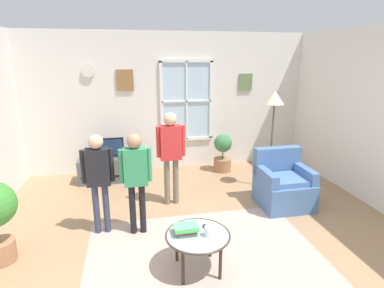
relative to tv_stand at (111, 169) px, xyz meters
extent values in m
cube|color=#9E7A56|center=(1.21, -2.60, -0.24)|extent=(6.22, 6.84, 0.02)
cube|color=silver|center=(1.21, 0.58, 1.14)|extent=(5.62, 0.12, 2.74)
cube|color=silver|center=(1.55, 0.51, 1.16)|extent=(1.02, 0.02, 1.58)
cube|color=white|center=(1.55, 0.49, 1.95)|extent=(1.08, 0.04, 0.06)
cube|color=white|center=(1.55, 0.49, 0.37)|extent=(1.08, 0.04, 0.06)
cube|color=white|center=(1.04, 0.49, 1.16)|extent=(0.06, 0.04, 1.58)
cube|color=white|center=(2.06, 0.49, 1.16)|extent=(0.06, 0.04, 1.58)
cube|color=white|center=(1.55, 0.49, 1.16)|extent=(0.03, 0.04, 1.58)
cube|color=white|center=(1.55, 0.49, 1.16)|extent=(1.02, 0.04, 0.03)
cube|color=olive|center=(0.35, 0.50, 1.60)|extent=(0.32, 0.03, 0.40)
cube|color=#667A4C|center=(2.80, 0.50, 1.53)|extent=(0.28, 0.03, 0.34)
cylinder|color=silver|center=(-0.31, 0.49, 1.78)|extent=(0.24, 0.04, 0.24)
cube|color=tan|center=(1.15, -2.71, -0.22)|extent=(2.74, 2.19, 0.01)
cube|color=#4C4C51|center=(0.00, 0.00, 0.00)|extent=(1.16, 0.41, 0.45)
cube|color=black|center=(0.00, -0.21, -0.07)|extent=(1.04, 0.02, 0.02)
cylinder|color=#4C4C4C|center=(0.00, 0.00, 0.25)|extent=(0.08, 0.08, 0.05)
cube|color=black|center=(0.00, 0.00, 0.43)|extent=(0.52, 0.05, 0.34)
cube|color=navy|center=(0.00, -0.03, 0.43)|extent=(0.48, 0.01, 0.30)
cube|color=#476B9E|center=(2.68, -1.62, -0.02)|extent=(0.76, 0.72, 0.42)
cube|color=#476B9E|center=(2.68, -1.32, 0.42)|extent=(0.76, 0.16, 0.45)
cube|color=#476B9E|center=(2.36, -1.62, 0.29)|extent=(0.12, 0.65, 0.20)
cube|color=#476B9E|center=(3.00, -1.62, 0.29)|extent=(0.12, 0.65, 0.20)
cube|color=#4D73AA|center=(2.68, -1.67, 0.23)|extent=(0.61, 0.50, 0.08)
cylinder|color=#99B2B7|center=(1.02, -2.84, 0.20)|extent=(0.68, 0.68, 0.02)
torus|color=#3F3328|center=(1.02, -2.84, 0.20)|extent=(0.70, 0.70, 0.02)
cylinder|color=#33281E|center=(0.82, -2.64, -0.02)|extent=(0.04, 0.04, 0.42)
cylinder|color=#33281E|center=(1.22, -2.64, -0.02)|extent=(0.04, 0.04, 0.42)
cylinder|color=#33281E|center=(0.82, -3.04, -0.02)|extent=(0.04, 0.04, 0.42)
cylinder|color=#33281E|center=(1.22, -3.04, -0.02)|extent=(0.04, 0.04, 0.42)
cube|color=#4B6742|center=(0.90, -2.79, 0.22)|extent=(0.21, 0.18, 0.03)
cube|color=#C234CA|center=(0.90, -2.79, 0.25)|extent=(0.23, 0.16, 0.03)
cube|color=#4CC83A|center=(0.90, -2.79, 0.28)|extent=(0.25, 0.19, 0.02)
cube|color=#5CBA7B|center=(0.90, -2.79, 0.30)|extent=(0.26, 0.17, 0.02)
cylinder|color=white|center=(1.12, -2.89, 0.27)|extent=(0.08, 0.08, 0.11)
cube|color=black|center=(1.14, -2.76, 0.22)|extent=(0.05, 0.14, 0.02)
cylinder|color=black|center=(0.36, -1.94, 0.12)|extent=(0.08, 0.08, 0.69)
cylinder|color=black|center=(0.48, -1.94, 0.12)|extent=(0.08, 0.08, 0.69)
cube|color=#338C59|center=(0.42, -1.94, 0.70)|extent=(0.30, 0.15, 0.49)
sphere|color=#A87A5B|center=(0.42, -1.94, 1.04)|extent=(0.19, 0.19, 0.19)
cylinder|color=#338C59|center=(0.25, -1.96, 0.73)|extent=(0.06, 0.06, 0.44)
cylinder|color=#338C59|center=(0.59, -1.96, 0.73)|extent=(0.06, 0.06, 0.44)
cylinder|color=#726656|center=(0.91, -1.18, 0.14)|extent=(0.09, 0.09, 0.74)
cylinder|color=#726656|center=(1.05, -1.18, 0.14)|extent=(0.09, 0.09, 0.74)
cube|color=red|center=(0.98, -1.18, 0.78)|extent=(0.32, 0.17, 0.53)
sphere|color=#D8AD8C|center=(0.98, -1.18, 1.14)|extent=(0.20, 0.20, 0.20)
cylinder|color=red|center=(0.79, -1.20, 0.81)|extent=(0.07, 0.07, 0.47)
cylinder|color=red|center=(1.17, -1.20, 0.81)|extent=(0.07, 0.07, 0.47)
cylinder|color=#333851|center=(-0.11, -1.83, 0.11)|extent=(0.08, 0.08, 0.68)
cylinder|color=#333851|center=(0.02, -1.83, 0.11)|extent=(0.08, 0.08, 0.68)
cube|color=black|center=(-0.05, -1.83, 0.69)|extent=(0.29, 0.15, 0.48)
sphere|color=#D8AD8C|center=(-0.05, -1.83, 1.03)|extent=(0.18, 0.18, 0.18)
cylinder|color=black|center=(-0.22, -1.85, 0.72)|extent=(0.06, 0.06, 0.43)
cylinder|color=black|center=(0.13, -1.85, 0.72)|extent=(0.06, 0.06, 0.43)
cylinder|color=#9E6B4C|center=(2.21, 0.07, -0.10)|extent=(0.36, 0.36, 0.26)
cylinder|color=#4C7238|center=(2.21, 0.07, 0.11)|extent=(0.02, 0.02, 0.14)
sphere|color=#387845|center=(2.21, 0.07, 0.36)|extent=(0.36, 0.36, 0.36)
cylinder|color=#9E6B4C|center=(-1.15, -2.23, -0.10)|extent=(0.33, 0.33, 0.25)
cylinder|color=black|center=(2.78, -0.89, -0.21)|extent=(0.26, 0.26, 0.03)
cylinder|color=brown|center=(2.78, -0.89, 0.53)|extent=(0.03, 0.03, 1.51)
cone|color=beige|center=(2.78, -0.89, 1.38)|extent=(0.32, 0.32, 0.22)
camera|label=1|loc=(0.36, -5.71, 2.05)|focal=29.21mm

